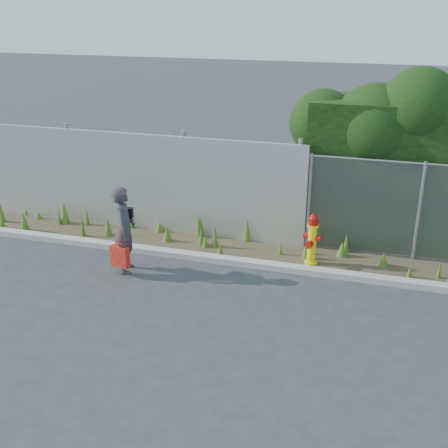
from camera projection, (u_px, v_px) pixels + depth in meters
name	position (u px, v px, depth m)	size (l,w,h in m)	color
ground	(218.00, 310.00, 9.49)	(80.00, 80.00, 0.00)	#353538
curb	(244.00, 262.00, 11.06)	(16.00, 0.22, 0.12)	#ABA39B
weed_strip	(249.00, 244.00, 11.70)	(16.00, 1.32, 0.54)	#453A27
corrugated_fence	(118.00, 180.00, 12.59)	(8.50, 0.21, 2.30)	silver
fire_hydrant	(312.00, 240.00, 10.94)	(0.36, 0.32, 1.07)	#FFEA0D
woman	(124.00, 230.00, 10.57)	(0.62, 0.41, 1.70)	#0E5459
red_tote_bag	(120.00, 257.00, 10.55)	(0.37, 0.14, 0.48)	#A90920
black_shoulder_bag	(126.00, 212.00, 10.58)	(0.26, 0.11, 0.20)	black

